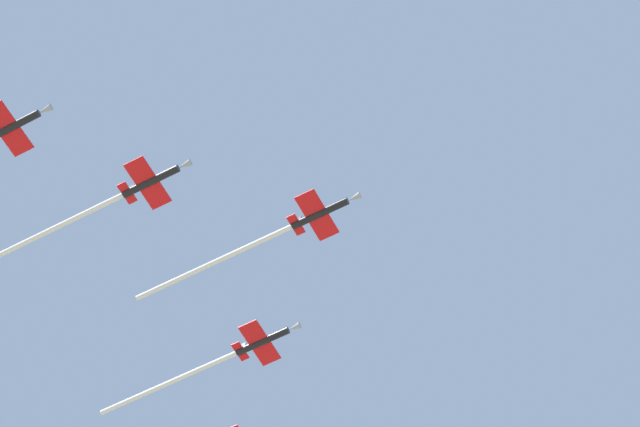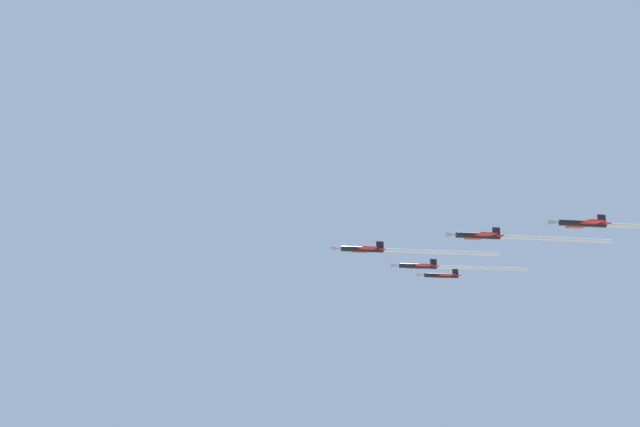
{
  "view_description": "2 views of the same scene",
  "coord_description": "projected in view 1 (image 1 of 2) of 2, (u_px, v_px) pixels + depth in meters",
  "views": [
    {
      "loc": [
        -22.12,
        105.8,
        3.71
      ],
      "look_at": [
        17.61,
        18.24,
        181.58
      ],
      "focal_mm": 69.33,
      "sensor_mm": 36.0,
      "label": 1
    },
    {
      "loc": [
        -46.78,
        -154.1,
        155.16
      ],
      "look_at": [
        6.3,
        15.49,
        189.04
      ],
      "focal_mm": 44.19,
      "sensor_mm": 36.0,
      "label": 2
    }
  ],
  "objects": [
    {
      "name": "jet_starboard_inner",
      "position": [
        111.0,
        201.0,
        199.75
      ],
      "size": [
        39.11,
        9.32,
        2.68
      ],
      "rotation": [
        0.0,
        0.0,
        1.51
      ],
      "color": "black"
    },
    {
      "name": "jet_starboard_outer",
      "position": [
        13.0,
        126.0,
        193.29
      ],
      "size": [
        12.83,
        9.32,
        2.68
      ],
      "rotation": [
        0.0,
        0.0,
        1.51
      ],
      "color": "black"
    },
    {
      "name": "jet_lead",
      "position": [
        272.0,
        236.0,
        204.18
      ],
      "size": [
        42.65,
        9.32,
        2.68
      ],
      "rotation": [
        0.0,
        0.0,
        1.51
      ],
      "color": "black"
    },
    {
      "name": "jet_port_inner",
      "position": [
        222.0,
        359.0,
        217.46
      ],
      "size": [
        40.78,
        9.32,
        2.68
      ],
      "rotation": [
        0.0,
        0.0,
        1.51
      ],
      "color": "black"
    }
  ]
}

